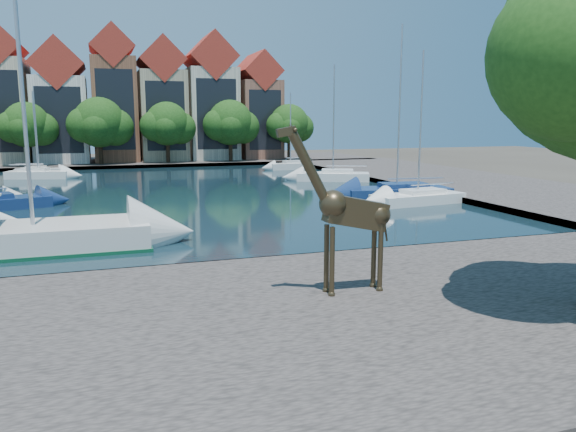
% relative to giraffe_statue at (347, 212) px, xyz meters
% --- Properties ---
extents(ground, '(160.00, 160.00, 0.00)m').
position_rel_giraffe_statue_xyz_m(ground, '(-1.26, 5.32, -3.09)').
color(ground, '#38332B').
rests_on(ground, ground).
extents(water_basin, '(38.00, 50.00, 0.08)m').
position_rel_giraffe_statue_xyz_m(water_basin, '(-1.26, 29.32, -3.05)').
color(water_basin, black).
rests_on(water_basin, ground).
extents(near_quay, '(50.00, 14.00, 0.50)m').
position_rel_giraffe_statue_xyz_m(near_quay, '(-1.26, -1.68, -2.84)').
color(near_quay, '#534C48').
rests_on(near_quay, ground).
extents(far_quay, '(60.00, 16.00, 0.50)m').
position_rel_giraffe_statue_xyz_m(far_quay, '(-1.26, 61.32, -2.84)').
color(far_quay, '#534C48').
rests_on(far_quay, ground).
extents(right_quay, '(14.00, 52.00, 0.50)m').
position_rel_giraffe_statue_xyz_m(right_quay, '(23.74, 29.32, -2.84)').
color(right_quay, '#534C48').
rests_on(right_quay, ground).
extents(townhouse_west_mid, '(5.94, 9.18, 16.79)m').
position_rel_giraffe_statue_xyz_m(townhouse_west_mid, '(-18.26, 61.31, 5.14)').
color(townhouse_west_mid, beige).
rests_on(townhouse_west_mid, far_quay).
extents(townhouse_west_inner, '(6.43, 9.18, 15.15)m').
position_rel_giraffe_statue_xyz_m(townhouse_west_inner, '(-11.76, 61.31, 4.26)').
color(townhouse_west_inner, silver).
rests_on(townhouse_west_inner, far_quay).
extents(townhouse_center, '(5.44, 9.18, 16.93)m').
position_rel_giraffe_statue_xyz_m(townhouse_center, '(-5.26, 61.31, 5.27)').
color(townhouse_center, brown).
rests_on(townhouse_center, far_quay).
extents(townhouse_east_inner, '(5.94, 9.18, 15.79)m').
position_rel_giraffe_statue_xyz_m(townhouse_east_inner, '(0.74, 61.31, 4.64)').
color(townhouse_east_inner, tan).
rests_on(townhouse_east_inner, far_quay).
extents(townhouse_east_mid, '(6.43, 9.18, 16.65)m').
position_rel_giraffe_statue_xyz_m(townhouse_east_mid, '(7.24, 61.31, 5.01)').
color(townhouse_east_mid, beige).
rests_on(townhouse_east_mid, far_quay).
extents(townhouse_east_end, '(5.44, 9.18, 14.43)m').
position_rel_giraffe_statue_xyz_m(townhouse_east_end, '(13.74, 61.31, 4.02)').
color(townhouse_east_end, brown).
rests_on(townhouse_east_end, far_quay).
extents(far_tree_west, '(6.76, 5.20, 7.36)m').
position_rel_giraffe_statue_xyz_m(far_tree_west, '(-15.16, 55.82, 1.98)').
color(far_tree_west, '#332114').
rests_on(far_tree_west, far_quay).
extents(far_tree_mid_west, '(7.80, 6.00, 8.00)m').
position_rel_giraffe_statue_xyz_m(far_tree_mid_west, '(-7.15, 55.82, 2.20)').
color(far_tree_mid_west, '#332114').
rests_on(far_tree_mid_west, far_quay).
extents(far_tree_mid_east, '(7.02, 5.40, 7.52)m').
position_rel_giraffe_statue_xyz_m(far_tree_mid_east, '(0.84, 55.82, 2.04)').
color(far_tree_mid_east, '#332114').
rests_on(far_tree_mid_east, far_quay).
extents(far_tree_east, '(7.54, 5.80, 7.84)m').
position_rel_giraffe_statue_xyz_m(far_tree_east, '(8.85, 55.82, 2.15)').
color(far_tree_east, '#332114').
rests_on(far_tree_east, far_quay).
extents(far_tree_far_east, '(6.76, 5.20, 7.36)m').
position_rel_giraffe_statue_xyz_m(far_tree_far_east, '(16.84, 55.82, 1.98)').
color(far_tree_far_east, '#332114').
rests_on(far_tree_far_east, far_quay).
extents(giraffe_statue, '(3.68, 0.63, 5.28)m').
position_rel_giraffe_statue_xyz_m(giraffe_statue, '(0.00, 0.00, 0.00)').
color(giraffe_statue, '#3C301E').
rests_on(giraffe_statue, near_quay).
extents(sailboat_left_d, '(6.28, 3.52, 8.51)m').
position_rel_giraffe_statue_xyz_m(sailboat_left_d, '(-13.26, 44.76, -2.45)').
color(sailboat_left_d, white).
rests_on(sailboat_left_d, water_basin).
extents(sailboat_left_e, '(4.84, 1.76, 9.18)m').
position_rel_giraffe_statue_xyz_m(sailboat_left_e, '(-13.59, 49.32, -2.52)').
color(sailboat_left_e, silver).
rests_on(sailboat_left_e, water_basin).
extents(sailboat_right_a, '(6.93, 3.19, 10.42)m').
position_rel_giraffe_statue_xyz_m(sailboat_right_a, '(13.65, 18.15, -2.47)').
color(sailboat_right_a, white).
rests_on(sailboat_right_a, water_basin).
extents(sailboat_right_b, '(8.18, 3.74, 12.57)m').
position_rel_giraffe_statue_xyz_m(sailboat_right_b, '(13.74, 21.28, -2.41)').
color(sailboat_right_b, navy).
rests_on(sailboat_right_b, water_basin).
extents(sailboat_right_c, '(7.19, 4.90, 10.82)m').
position_rel_giraffe_statue_xyz_m(sailboat_right_c, '(13.74, 33.60, -2.42)').
color(sailboat_right_c, white).
rests_on(sailboat_right_c, water_basin).
extents(sailboat_right_d, '(5.03, 1.96, 8.79)m').
position_rel_giraffe_statue_xyz_m(sailboat_right_d, '(13.74, 46.34, -2.44)').
color(sailboat_right_d, silver).
rests_on(sailboat_right_d, water_basin).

